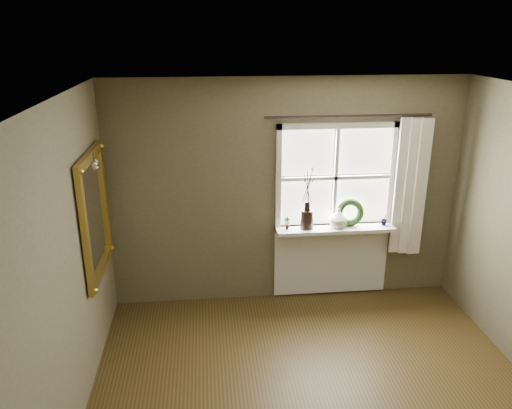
{
  "coord_description": "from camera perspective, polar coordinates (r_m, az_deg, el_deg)",
  "views": [
    {
      "loc": [
        -0.91,
        -3.04,
        3.09
      ],
      "look_at": [
        -0.42,
        1.55,
        1.43
      ],
      "focal_mm": 35.0,
      "sensor_mm": 36.0,
      "label": 1
    }
  ],
  "objects": [
    {
      "name": "potted_plant_left",
      "position": [
        5.64,
        3.56,
        -2.12
      ],
      "size": [
        0.09,
        0.07,
        0.15
      ],
      "primitive_type": "imported",
      "rotation": [
        0.0,
        0.0,
        -0.31
      ],
      "color": "#233E1B",
      "rests_on": "window_sill"
    },
    {
      "name": "ceiling",
      "position": [
        3.21,
        10.65,
        10.62
      ],
      "size": [
        4.5,
        4.5,
        0.0
      ],
      "primitive_type": "plane",
      "color": "silver",
      "rests_on": "ground"
    },
    {
      "name": "window_sill",
      "position": [
        5.79,
        9.02,
        -2.75
      ],
      "size": [
        1.36,
        0.26,
        0.04
      ],
      "primitive_type": "cube",
      "color": "silver",
      "rests_on": "wall_back"
    },
    {
      "name": "wreath",
      "position": [
        5.82,
        10.68,
        -1.22
      ],
      "size": [
        0.33,
        0.15,
        0.33
      ],
      "primitive_type": "torus",
      "rotation": [
        1.36,
        0.0,
        -0.02
      ],
      "color": "#233E1B",
      "rests_on": "window_sill"
    },
    {
      "name": "window_frame",
      "position": [
        5.7,
        9.05,
        3.06
      ],
      "size": [
        1.36,
        0.06,
        1.24
      ],
      "color": "silver",
      "rests_on": "wall_back"
    },
    {
      "name": "cream_vase",
      "position": [
        5.75,
        9.39,
        -1.51
      ],
      "size": [
        0.22,
        0.22,
        0.22
      ],
      "primitive_type": "imported",
      "rotation": [
        0.0,
        0.0,
        0.04
      ],
      "color": "beige",
      "rests_on": "window_sill"
    },
    {
      "name": "window_apron",
      "position": [
        6.07,
        8.53,
        -6.2
      ],
      "size": [
        1.36,
        0.04,
        0.88
      ],
      "primitive_type": "cube",
      "color": "silver",
      "rests_on": "ground"
    },
    {
      "name": "potted_plant_right",
      "position": [
        5.93,
        14.49,
        -1.6
      ],
      "size": [
        0.11,
        0.1,
        0.15
      ],
      "primitive_type": "imported",
      "rotation": [
        0.0,
        0.0,
        0.42
      ],
      "color": "#233E1B",
      "rests_on": "window_sill"
    },
    {
      "name": "wall_left",
      "position": [
        3.71,
        -23.56,
        -10.96
      ],
      "size": [
        0.1,
        4.5,
        2.6
      ],
      "primitive_type": "cube",
      "color": "brown",
      "rests_on": "ground"
    },
    {
      "name": "curtain_rod",
      "position": [
        5.51,
        10.62,
        9.89
      ],
      "size": [
        1.84,
        0.03,
        0.03
      ],
      "primitive_type": "cylinder",
      "rotation": [
        0.0,
        1.57,
        0.0
      ],
      "color": "black",
      "rests_on": "wall_back"
    },
    {
      "name": "curtain",
      "position": [
        5.92,
        17.13,
        1.87
      ],
      "size": [
        0.36,
        0.12,
        1.59
      ],
      "primitive_type": "cube",
      "color": "silver",
      "rests_on": "wall_back"
    },
    {
      "name": "dark_jug",
      "position": [
        5.67,
        5.82,
        -1.69
      ],
      "size": [
        0.16,
        0.16,
        0.22
      ],
      "primitive_type": "cylinder",
      "rotation": [
        0.0,
        0.0,
        -0.04
      ],
      "color": "black",
      "rests_on": "window_sill"
    },
    {
      "name": "gilt_mirror",
      "position": [
        4.98,
        -17.91,
        -1.08
      ],
      "size": [
        0.1,
        1.01,
        1.21
      ],
      "color": "white",
      "rests_on": "wall_left"
    },
    {
      "name": "wall_back",
      "position": [
        5.71,
        3.43,
        1.4
      ],
      "size": [
        4.0,
        0.1,
        2.6
      ],
      "primitive_type": "cube",
      "color": "brown",
      "rests_on": "ground"
    }
  ]
}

